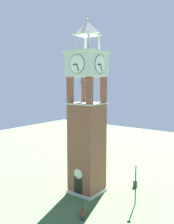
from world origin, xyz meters
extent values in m
plane|color=#476B3D|center=(0.00, 0.00, 0.00)|extent=(80.00, 80.00, 0.00)
cube|color=brown|center=(0.00, 0.00, 5.00)|extent=(3.14, 3.14, 10.00)
cube|color=beige|center=(0.00, 0.00, 0.17)|extent=(3.34, 3.34, 0.35)
cube|color=black|center=(0.00, -1.59, 1.15)|extent=(1.10, 0.04, 2.20)
cylinder|color=beige|center=(0.00, -1.59, 2.55)|extent=(1.10, 0.04, 1.10)
cube|color=brown|center=(-1.29, -1.29, 11.46)|extent=(0.56, 0.56, 2.93)
cube|color=brown|center=(1.29, -1.29, 11.46)|extent=(0.56, 0.56, 2.93)
cube|color=brown|center=(-1.29, 1.29, 11.46)|extent=(0.56, 0.56, 2.93)
cube|color=brown|center=(1.29, 1.29, 11.46)|extent=(0.56, 0.56, 2.93)
cube|color=beige|center=(0.00, 0.00, 10.06)|extent=(3.30, 3.30, 0.12)
cone|color=#4C4C51|center=(0.70, -0.10, 12.27)|extent=(0.52, 0.52, 0.44)
cone|color=#4C4C51|center=(0.04, 0.71, 12.27)|extent=(0.46, 0.46, 0.45)
cone|color=#4C4C51|center=(-0.70, -0.11, 12.27)|extent=(0.38, 0.38, 0.44)
cone|color=#4C4C51|center=(-0.10, -0.70, 12.27)|extent=(0.58, 0.58, 0.45)
cube|color=beige|center=(0.00, 0.00, 14.19)|extent=(3.38, 3.38, 2.54)
cylinder|color=white|center=(0.00, -1.71, 14.19)|extent=(1.93, 0.05, 1.93)
torus|color=black|center=(0.00, -1.71, 14.19)|extent=(1.95, 0.06, 1.95)
cube|color=black|center=(-0.24, -1.77, 14.16)|extent=(0.49, 0.03, 0.15)
cube|color=black|center=(0.12, -1.77, 13.83)|extent=(0.31, 0.03, 0.75)
cylinder|color=white|center=(0.00, 1.71, 14.19)|extent=(1.93, 0.05, 1.93)
torus|color=black|center=(0.00, 1.71, 14.19)|extent=(1.95, 0.06, 1.95)
cube|color=black|center=(-0.24, 1.77, 14.16)|extent=(0.49, 0.03, 0.15)
cube|color=black|center=(0.12, 1.77, 13.83)|extent=(0.31, 0.03, 0.75)
cylinder|color=white|center=(-1.71, 0.00, 14.19)|extent=(0.05, 1.93, 1.93)
torus|color=black|center=(-1.71, 0.00, 14.19)|extent=(0.06, 1.95, 1.95)
cube|color=black|center=(-1.77, -0.24, 14.16)|extent=(0.03, 0.49, 0.15)
cube|color=black|center=(-1.77, 0.12, 13.83)|extent=(0.03, 0.31, 0.75)
cylinder|color=white|center=(1.71, 0.00, 14.19)|extent=(0.05, 1.93, 1.93)
torus|color=black|center=(1.71, 0.00, 14.19)|extent=(0.06, 1.95, 1.95)
cube|color=black|center=(1.77, -0.24, 14.16)|extent=(0.03, 0.49, 0.15)
cube|color=black|center=(1.77, 0.12, 13.83)|extent=(0.03, 0.31, 0.75)
cube|color=beige|center=(0.00, 0.00, 15.54)|extent=(3.74, 3.74, 0.16)
cylinder|color=beige|center=(-0.93, -0.93, 16.45)|extent=(0.22, 0.22, 1.66)
cylinder|color=beige|center=(0.93, -0.93, 16.45)|extent=(0.22, 0.22, 1.66)
cylinder|color=beige|center=(-0.93, 0.93, 16.45)|extent=(0.22, 0.22, 1.66)
cylinder|color=beige|center=(0.93, 0.93, 16.45)|extent=(0.22, 0.22, 1.66)
cube|color=beige|center=(0.00, 0.00, 17.34)|extent=(2.30, 2.30, 0.12)
pyramid|color=beige|center=(0.00, 0.00, 18.07)|extent=(2.30, 2.30, 1.35)
sphere|color=#B79338|center=(0.00, 0.00, 18.87)|extent=(0.24, 0.24, 0.24)
cube|color=brown|center=(2.87, -4.42, 0.45)|extent=(1.28, 1.56, 0.06)
cube|color=brown|center=(3.02, -4.31, 0.73)|extent=(0.96, 1.34, 0.44)
cube|color=#2D2D33|center=(3.28, -5.01, 0.21)|extent=(0.37, 0.29, 0.42)
cube|color=#2D2D33|center=(2.46, -3.83, 0.21)|extent=(0.37, 0.29, 0.42)
cylinder|color=black|center=(5.68, 0.64, 1.90)|extent=(0.12, 0.12, 3.79)
sphere|color=silver|center=(5.68, 0.64, 3.97)|extent=(0.36, 0.36, 0.36)
cylinder|color=#38513D|center=(3.76, 4.51, 0.40)|extent=(0.52, 0.52, 0.80)
ellipsoid|color=#28562D|center=(-3.14, 1.18, 0.37)|extent=(0.74, 0.74, 0.73)
ellipsoid|color=#28562D|center=(-2.29, 0.53, 0.54)|extent=(0.81, 0.81, 1.07)
ellipsoid|color=#28562D|center=(-1.29, 4.67, 0.36)|extent=(1.10, 1.10, 0.73)
camera|label=1|loc=(16.44, -21.72, 12.34)|focal=40.25mm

